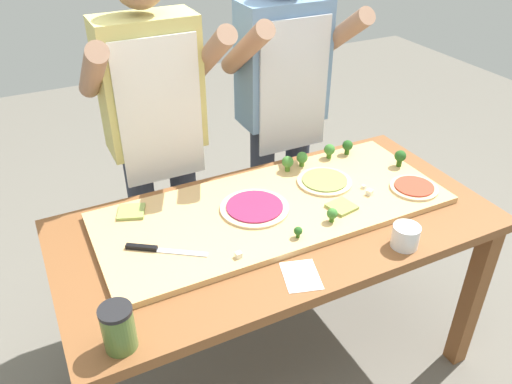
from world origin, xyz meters
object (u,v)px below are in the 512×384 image
Objects in this scene: pizza_whole_tomato_red at (414,187)px; cheese_crumble_b at (369,192)px; cook_right at (283,100)px; broccoli_floret_center_left at (329,150)px; broccoli_floret_front_mid at (332,214)px; flour_cup at (405,237)px; pizza_slice_far_right at (131,212)px; broccoli_floret_back_mid at (347,146)px; recipe_note at (301,276)px; sauce_jar at (118,328)px; broccoli_floret_back_left at (302,158)px; pizza_whole_beet_magenta at (255,208)px; cook_left at (156,125)px; cheese_crumble_c at (363,187)px; pizza_whole_pesto_green at (324,181)px; chefs_knife at (155,249)px; broccoli_floret_center_right at (299,231)px; pizza_slice_near_right at (342,207)px; prep_table at (277,243)px; cheese_crumble_a at (239,255)px; broccoli_floret_front_right at (400,157)px; broccoli_floret_back_right at (288,162)px.

cheese_crumble_b is (-0.19, 0.05, 0.00)m from pizza_whole_tomato_red.
cook_right is at bearing 94.61° from cheese_crumble_b.
broccoli_floret_center_left reaches higher than broccoli_floret_front_mid.
flour_cup is at bearing -98.45° from broccoli_floret_center_left.
pizza_slice_far_right is 1.45× the size of broccoli_floret_back_mid.
sauce_jar is at bearing -177.52° from recipe_note.
pizza_whole_tomato_red is 2.89× the size of broccoli_floret_back_left.
cook_right reaches higher than sauce_jar.
recipe_note is (-0.02, -0.38, -0.03)m from pizza_whole_beet_magenta.
cook_left is at bearing 112.26° from pizza_whole_beet_magenta.
cheese_crumble_c is (0.46, -0.06, -0.00)m from pizza_whole_beet_magenta.
broccoli_floret_back_left is (-0.01, 0.16, 0.03)m from pizza_whole_pesto_green.
pizza_whole_tomato_red is at bearing 5.36° from broccoli_floret_front_mid.
pizza_whole_beet_magenta is at bearing 9.83° from chefs_knife.
cheese_crumble_c is at bearing -84.15° from cook_right.
pizza_whole_tomato_red is 4.47× the size of broccoli_floret_center_right.
cook_right is (0.40, 0.52, 0.17)m from pizza_whole_beet_magenta.
cook_left reaches higher than cheese_crumble_c.
pizza_slice_near_right is at bearing -153.81° from cheese_crumble_c.
prep_table is 24.23× the size of broccoli_floret_back_mid.
broccoli_floret_back_left is 0.34m from cheese_crumble_b.
pizza_slice_near_right is at bearing 10.66° from cheese_crumble_a.
chefs_knife is 0.94m from broccoli_floret_center_left.
pizza_slice_near_right is at bearing 177.24° from pizza_whole_tomato_red.
recipe_note is at bearing -151.31° from broccoli_floret_front_right.
flour_cup is (-0.09, -0.62, -0.03)m from broccoli_floret_center_left.
chefs_knife is at bearing -162.11° from broccoli_floret_center_left.
broccoli_floret_back_left is at bearing 32.03° from pizza_whole_beet_magenta.
broccoli_floret_back_left is at bearing 33.00° from sauce_jar.
pizza_whole_pesto_green is at bearing 175.83° from broccoli_floret_front_right.
cook_left is (-0.69, 0.30, 0.14)m from broccoli_floret_center_left.
broccoli_floret_back_mid is at bearing 20.21° from pizza_whole_beet_magenta.
cook_left is 0.61m from cook_right.
pizza_whole_pesto_green is 0.22m from broccoli_floret_center_left.
sauce_jar is (-0.96, -0.45, 0.04)m from pizza_whole_pesto_green.
cheese_crumble_c is at bearing 17.75° from sauce_jar.
sauce_jar is at bearing -162.21° from broccoli_floret_front_right.
cook_right is (0.83, 0.33, 0.17)m from pizza_slice_far_right.
broccoli_floret_back_right is at bearing -173.68° from broccoli_floret_back_left.
cheese_crumble_a is at bearing -178.37° from broccoli_floret_center_right.
pizza_whole_tomato_red is 3.49× the size of broccoli_floret_front_mid.
pizza_whole_pesto_green is 0.45m from flour_cup.
broccoli_floret_center_left is 0.63m from flour_cup.
cheese_crumble_a is (-0.65, -0.45, -0.03)m from broccoli_floret_center_left.
broccoli_floret_back_right reaches higher than pizza_whole_beet_magenta.
prep_table is at bearing -28.19° from pizza_slice_far_right.
broccoli_floret_front_mid reaches higher than pizza_whole_tomato_red.
broccoli_floret_front_mid reaches higher than cheese_crumble_a.
cook_right is (-0.07, 0.30, 0.14)m from broccoli_floret_center_left.
cheese_crumble_c is at bearing 29.02° from broccoli_floret_front_mid.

